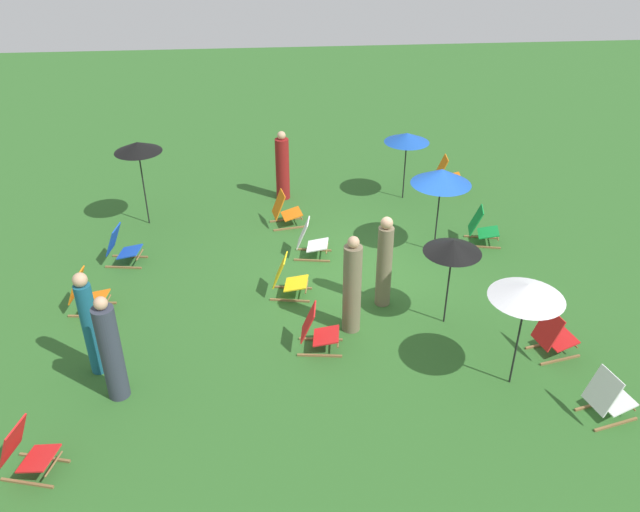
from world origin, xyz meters
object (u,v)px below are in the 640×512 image
umbrella_3 (527,292)px  person_3 (282,168)px  deckchair_7 (310,241)px  deckchair_10 (86,294)px  deckchair_4 (122,247)px  person_4 (352,287)px  person_2 (90,325)px  deckchair_2 (446,174)px  deckchair_8 (285,211)px  deckchair_9 (317,331)px  person_1 (384,263)px  deckchair_5 (26,452)px  deckchair_6 (554,336)px  umbrella_4 (407,138)px  deckchair_3 (482,228)px  deckchair_1 (608,398)px  deckchair_0 (288,278)px  person_0 (111,351)px  umbrella_1 (138,147)px  umbrella_0 (442,177)px  umbrella_2 (453,246)px

umbrella_3 → person_3: size_ratio=1.07×
deckchair_7 → deckchair_10: same height
deckchair_10 → deckchair_4: bearing=-4.7°
umbrella_3 → person_4: (1.62, 2.35, -0.86)m
person_2 → umbrella_3: bearing=87.6°
deckchair_10 → person_2: person_2 is taller
deckchair_2 → deckchair_8: 4.55m
deckchair_9 → person_3: size_ratio=0.48×
umbrella_3 → person_1: bearing=35.2°
deckchair_5 → person_4: (2.77, -4.73, 0.52)m
deckchair_6 → deckchair_5: bearing=90.2°
deckchair_4 → umbrella_4: bearing=-59.1°
deckchair_2 → deckchair_3: same height
deckchair_10 → deckchair_5: bearing=-172.4°
deckchair_10 → person_1: person_1 is taller
deckchair_10 → person_2: size_ratio=0.45×
deckchair_1 → deckchair_0: bearing=37.6°
deckchair_7 → deckchair_8: (1.43, 0.47, 0.00)m
deckchair_3 → person_0: (-4.19, 7.04, 0.49)m
person_0 → umbrella_3: bearing=-36.7°
umbrella_3 → person_4: 2.98m
deckchair_3 → deckchair_10: 8.21m
deckchair_5 → umbrella_1: umbrella_1 is taller
deckchair_9 → umbrella_1: 6.21m
umbrella_0 → umbrella_4: (2.64, 0.15, -0.15)m
deckchair_6 → deckchair_0: bearing=51.2°
deckchair_2 → person_1: person_1 is taller
umbrella_4 → person_2: size_ratio=0.91×
person_3 → umbrella_2: bearing=-27.0°
umbrella_2 → deckchair_9: bearing=103.3°
umbrella_2 → person_4: (-0.06, 1.71, -0.69)m
umbrella_3 → deckchair_1: bearing=-127.0°
deckchair_7 → umbrella_4: size_ratio=0.49×
deckchair_7 → person_0: bearing=150.0°
deckchair_10 → person_0: 2.58m
deckchair_7 → person_2: person_2 is taller
deckchair_2 → umbrella_2: bearing=170.3°
person_1 → umbrella_4: bearing=-170.0°
person_2 → deckchair_0: bearing=126.2°
deckchair_4 → person_0: size_ratio=0.45×
umbrella_4 → person_1: person_1 is taller
deckchair_1 → deckchair_3: (5.30, 0.25, 0.00)m
umbrella_4 → person_0: bearing=138.6°
umbrella_3 → deckchair_6: bearing=-55.7°
deckchair_8 → umbrella_2: umbrella_2 is taller
person_1 → person_2: person_2 is taller
deckchair_7 → deckchair_8: 1.51m
deckchair_5 → person_4: person_4 is taller
umbrella_1 → person_0: (-5.77, -0.34, -1.00)m
deckchair_6 → deckchair_7: 5.22m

